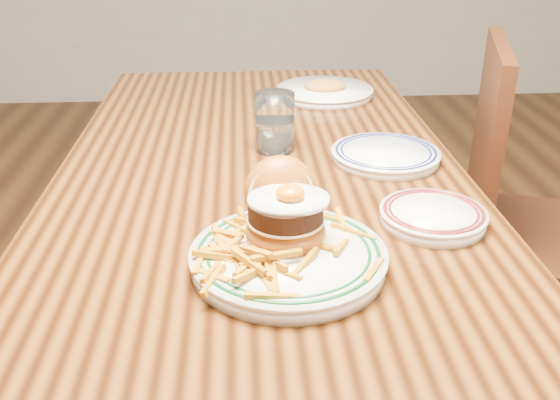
{
  "coord_description": "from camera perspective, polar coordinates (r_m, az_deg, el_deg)",
  "views": [
    {
      "loc": [
        -0.04,
        -1.23,
        1.26
      ],
      "look_at": [
        0.02,
        -0.38,
        0.85
      ],
      "focal_mm": 40.0,
      "sensor_mm": 36.0,
      "label": 1
    }
  ],
  "objects": [
    {
      "name": "far_plate",
      "position": [
        1.81,
        4.11,
        9.9
      ],
      "size": [
        0.27,
        0.27,
        0.05
      ],
      "rotation": [
        0.0,
        0.0,
        0.11
      ],
      "color": "white",
      "rests_on": "table"
    },
    {
      "name": "rear_plate",
      "position": [
        1.37,
        9.62,
        4.14
      ],
      "size": [
        0.23,
        0.23,
        0.03
      ],
      "rotation": [
        0.0,
        0.0,
        -0.38
      ],
      "color": "white",
      "rests_on": "table"
    },
    {
      "name": "chair_right",
      "position": [
        1.74,
        21.64,
        -1.61
      ],
      "size": [
        0.56,
        0.56,
        0.96
      ],
      "rotation": [
        0.0,
        0.0,
        2.85
      ],
      "color": "#38170B",
      "rests_on": "floor"
    },
    {
      "name": "main_plate",
      "position": [
        0.96,
        0.64,
        -3.61
      ],
      "size": [
        0.3,
        0.31,
        0.15
      ],
      "rotation": [
        0.0,
        0.0,
        0.04
      ],
      "color": "white",
      "rests_on": "table"
    },
    {
      "name": "side_plate",
      "position": [
        1.11,
        13.81,
        -1.36
      ],
      "size": [
        0.19,
        0.19,
        0.03
      ],
      "rotation": [
        0.0,
        0.0,
        0.22
      ],
      "color": "white",
      "rests_on": "table"
    },
    {
      "name": "table",
      "position": [
        1.37,
        -1.73,
        -0.16
      ],
      "size": [
        0.85,
        1.6,
        0.75
      ],
      "color": "black",
      "rests_on": "floor"
    },
    {
      "name": "water_glass",
      "position": [
        1.39,
        -0.48,
        6.84
      ],
      "size": [
        0.09,
        0.09,
        0.13
      ],
      "color": "white",
      "rests_on": "table"
    }
  ]
}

